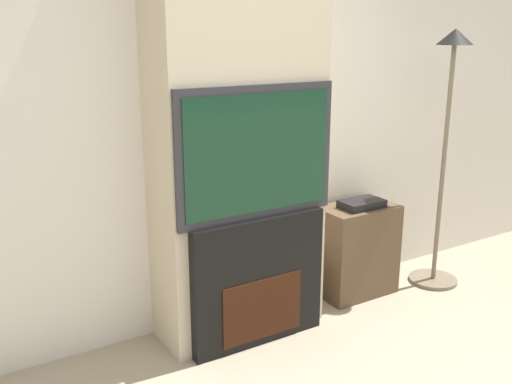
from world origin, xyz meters
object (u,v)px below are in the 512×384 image
Objects in this scene: television at (256,153)px; floor_lamp at (446,132)px; media_stand at (356,249)px; fireplace at (256,280)px.

television is 0.54× the size of floor_lamp.
floor_lamp is 0.97m from media_stand.
floor_lamp reaches higher than media_stand.
fireplace reaches higher than media_stand.
floor_lamp is (1.48, 0.02, -0.03)m from television.
television is at bearing -90.00° from fireplace.
floor_lamp is at bearing 0.59° from fireplace.
fireplace is 0.91m from media_stand.
television is at bearing -179.34° from floor_lamp.
fireplace is at bearing 90.00° from television.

